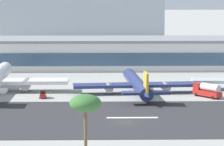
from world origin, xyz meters
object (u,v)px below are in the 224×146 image
object	(u,v)px
distant_hotel_block	(78,2)
airliner_gold_tail_gate_1	(137,85)
service_fuel_truck_0	(207,90)
terminal_building	(128,53)
service_baggage_tug_1	(43,94)
palm_tree_3	(85,104)

from	to	relation	value
distant_hotel_block	airliner_gold_tail_gate_1	bearing A→B (deg)	-82.25
distant_hotel_block	service_fuel_truck_0	distance (m)	191.54
distant_hotel_block	terminal_building	bearing A→B (deg)	-79.15
terminal_building	service_fuel_truck_0	size ratio (longest dim) A/B	17.90
service_baggage_tug_1	palm_tree_3	xyz separation A→B (m)	(13.62, -60.33, 9.96)
airliner_gold_tail_gate_1	service_baggage_tug_1	bearing A→B (deg)	97.26
terminal_building	distant_hotel_block	distance (m)	130.19
palm_tree_3	service_fuel_truck_0	bearing A→B (deg)	62.18
airliner_gold_tail_gate_1	palm_tree_3	size ratio (longest dim) A/B	3.23
service_fuel_truck_0	palm_tree_3	size ratio (longest dim) A/B	0.65
distant_hotel_block	service_baggage_tug_1	size ratio (longest dim) A/B	30.99
distant_hotel_block	palm_tree_3	distance (m)	246.70
distant_hotel_block	service_baggage_tug_1	distance (m)	187.06
distant_hotel_block	palm_tree_3	bearing A→B (deg)	-87.30
airliner_gold_tail_gate_1	terminal_building	bearing A→B (deg)	-4.44
airliner_gold_tail_gate_1	service_fuel_truck_0	bearing A→B (deg)	-109.74
terminal_building	distant_hotel_block	world-z (taller)	distant_hotel_block
distant_hotel_block	service_baggage_tug_1	world-z (taller)	distant_hotel_block
service_baggage_tug_1	terminal_building	bearing A→B (deg)	-28.61
service_fuel_truck_0	palm_tree_3	bearing A→B (deg)	112.31
terminal_building	airliner_gold_tail_gate_1	size ratio (longest dim) A/B	3.58
airliner_gold_tail_gate_1	palm_tree_3	xyz separation A→B (m)	(-12.94, -65.94, 8.28)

